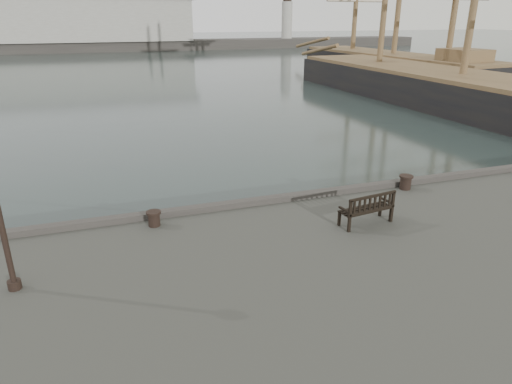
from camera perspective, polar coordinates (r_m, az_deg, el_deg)
The scene contains 7 objects.
ground at distance 15.03m, azimuth 3.87°, elevation -6.27°, with size 400.00×400.00×0.00m, color black.
breakwater at distance 104.30m, azimuth -19.57°, elevation 18.59°, with size 140.00×9.50×12.20m.
bench at distance 12.84m, azimuth 13.61°, elevation -2.73°, with size 1.61×0.74×0.89m.
bollard_left at distance 12.71m, azimuth -12.63°, elevation -3.26°, with size 0.40×0.40×0.42m, color black.
bollard_right at distance 15.80m, azimuth 18.20°, elevation 1.16°, with size 0.45×0.45×0.47m, color black.
tall_ship_main at distance 40.50m, azimuth 24.03°, elevation 10.63°, with size 9.17×39.90×29.76m.
tall_ship_far at distance 58.09m, azimuth 16.61°, elevation 14.31°, with size 8.66×30.04×25.40m.
Camera 1 is at (-5.27, -12.26, 6.91)m, focal length 32.00 mm.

